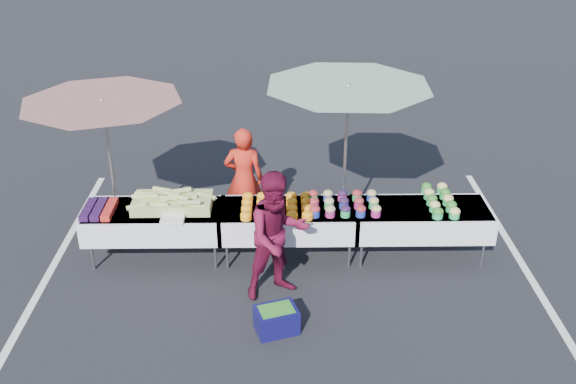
{
  "coord_description": "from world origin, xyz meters",
  "views": [
    {
      "loc": [
        -0.11,
        -7.54,
        4.9
      ],
      "look_at": [
        0.0,
        0.0,
        1.0
      ],
      "focal_mm": 40.0,
      "sensor_mm": 36.0,
      "label": 1
    }
  ],
  "objects_px": {
    "table_left": "(155,220)",
    "umbrella_left": "(103,113)",
    "table_center": "(288,219)",
    "customer": "(278,236)",
    "vendor": "(244,178)",
    "storage_bin": "(276,319)",
    "table_right": "(420,218)",
    "umbrella_right": "(348,99)"
  },
  "relations": [
    {
      "from": "table_right",
      "to": "customer",
      "type": "height_order",
      "value": "customer"
    },
    {
      "from": "table_center",
      "to": "umbrella_left",
      "type": "height_order",
      "value": "umbrella_left"
    },
    {
      "from": "vendor",
      "to": "table_right",
      "type": "bearing_deg",
      "value": 162.44
    },
    {
      "from": "umbrella_left",
      "to": "storage_bin",
      "type": "xyz_separation_m",
      "value": [
        2.25,
        -2.0,
        -1.81
      ]
    },
    {
      "from": "table_left",
      "to": "umbrella_left",
      "type": "bearing_deg",
      "value": 146.62
    },
    {
      "from": "table_center",
      "to": "umbrella_right",
      "type": "bearing_deg",
      "value": 34.62
    },
    {
      "from": "vendor",
      "to": "customer",
      "type": "bearing_deg",
      "value": 108.04
    },
    {
      "from": "table_left",
      "to": "table_right",
      "type": "distance_m",
      "value": 3.6
    },
    {
      "from": "umbrella_right",
      "to": "storage_bin",
      "type": "relative_size",
      "value": 5.18
    },
    {
      "from": "customer",
      "to": "umbrella_left",
      "type": "relative_size",
      "value": 0.72
    },
    {
      "from": "customer",
      "to": "umbrella_right",
      "type": "bearing_deg",
      "value": 33.21
    },
    {
      "from": "table_right",
      "to": "umbrella_right",
      "type": "relative_size",
      "value": 0.64
    },
    {
      "from": "table_left",
      "to": "storage_bin",
      "type": "distance_m",
      "value": 2.33
    },
    {
      "from": "customer",
      "to": "table_right",
      "type": "bearing_deg",
      "value": 0.66
    },
    {
      "from": "table_right",
      "to": "vendor",
      "type": "distance_m",
      "value": 2.59
    },
    {
      "from": "table_center",
      "to": "table_right",
      "type": "distance_m",
      "value": 1.8
    },
    {
      "from": "table_left",
      "to": "umbrella_right",
      "type": "xyz_separation_m",
      "value": [
        2.6,
        0.55,
        1.51
      ]
    },
    {
      "from": "table_left",
      "to": "table_right",
      "type": "xyz_separation_m",
      "value": [
        3.6,
        0.0,
        0.0
      ]
    },
    {
      "from": "table_right",
      "to": "umbrella_left",
      "type": "height_order",
      "value": "umbrella_left"
    },
    {
      "from": "table_left",
      "to": "table_right",
      "type": "height_order",
      "value": "same"
    },
    {
      "from": "table_left",
      "to": "customer",
      "type": "bearing_deg",
      "value": -27.06
    },
    {
      "from": "vendor",
      "to": "customer",
      "type": "height_order",
      "value": "customer"
    },
    {
      "from": "table_right",
      "to": "customer",
      "type": "xyz_separation_m",
      "value": [
        -1.94,
        -0.85,
        0.26
      ]
    },
    {
      "from": "table_left",
      "to": "storage_bin",
      "type": "relative_size",
      "value": 3.33
    },
    {
      "from": "table_left",
      "to": "table_center",
      "type": "bearing_deg",
      "value": 0.0
    },
    {
      "from": "table_left",
      "to": "umbrella_left",
      "type": "xyz_separation_m",
      "value": [
        -0.61,
        0.4,
        1.38
      ]
    },
    {
      "from": "umbrella_left",
      "to": "customer",
      "type": "bearing_deg",
      "value": -28.83
    },
    {
      "from": "vendor",
      "to": "umbrella_left",
      "type": "bearing_deg",
      "value": 16.61
    },
    {
      "from": "table_right",
      "to": "vendor",
      "type": "xyz_separation_m",
      "value": [
        -2.43,
        0.86,
        0.2
      ]
    },
    {
      "from": "vendor",
      "to": "storage_bin",
      "type": "distance_m",
      "value": 2.58
    },
    {
      "from": "table_center",
      "to": "customer",
      "type": "relative_size",
      "value": 1.11
    },
    {
      "from": "customer",
      "to": "storage_bin",
      "type": "height_order",
      "value": "customer"
    },
    {
      "from": "customer",
      "to": "storage_bin",
      "type": "xyz_separation_m",
      "value": [
        -0.02,
        -0.75,
        -0.68
      ]
    },
    {
      "from": "vendor",
      "to": "storage_bin",
      "type": "bearing_deg",
      "value": 102.86
    },
    {
      "from": "table_left",
      "to": "umbrella_left",
      "type": "height_order",
      "value": "umbrella_left"
    },
    {
      "from": "table_left",
      "to": "table_center",
      "type": "xyz_separation_m",
      "value": [
        1.8,
        0.0,
        0.0
      ]
    },
    {
      "from": "customer",
      "to": "umbrella_right",
      "type": "distance_m",
      "value": 2.1
    },
    {
      "from": "table_right",
      "to": "storage_bin",
      "type": "relative_size",
      "value": 3.33
    },
    {
      "from": "table_right",
      "to": "umbrella_right",
      "type": "height_order",
      "value": "umbrella_right"
    },
    {
      "from": "table_center",
      "to": "umbrella_right",
      "type": "relative_size",
      "value": 0.64
    },
    {
      "from": "vendor",
      "to": "storage_bin",
      "type": "height_order",
      "value": "vendor"
    },
    {
      "from": "table_right",
      "to": "vendor",
      "type": "relative_size",
      "value": 1.19
    }
  ]
}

